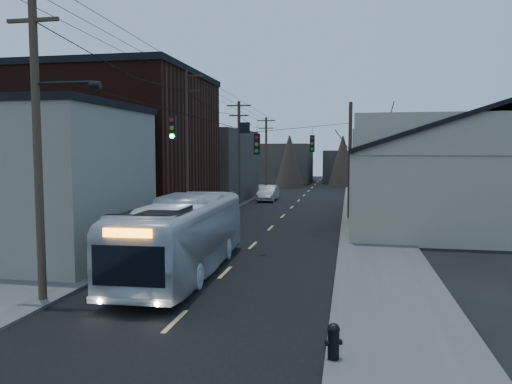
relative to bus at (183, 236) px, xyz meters
The scene contains 15 objects.
ground 7.87m from the bus, 77.81° to the right, with size 160.00×160.00×0.00m, color black.
road_surface 22.57m from the bus, 85.85° to the left, with size 9.00×110.00×0.02m, color black.
sidewalk_left 23.03m from the bus, 102.24° to the left, with size 4.00×110.00×0.12m, color #474744.
sidewalk_right 23.93m from the bus, 70.10° to the left, with size 4.00×110.00×0.12m, color #474744.
building_clapboard 7.76m from the bus, 168.81° to the left, with size 8.00×8.00×7.00m, color gray.
building_brick 15.40m from the bus, 123.90° to the left, with size 10.00×12.00×10.00m, color black.
building_left_far 29.59m from the bus, 105.46° to the left, with size 9.00×14.00×7.00m, color #38322D.
warehouse 22.81m from the bus, 50.04° to the left, with size 16.16×20.60×7.73m.
building_far_left 57.64m from the bus, 94.35° to the left, with size 10.00×12.00×6.00m, color #38322D.
building_far_right 63.06m from the bus, 82.13° to the left, with size 12.00×14.00×5.00m, color #38322D.
bare_tree 15.01m from the bus, 56.88° to the left, with size 0.40×0.40×7.20m, color black.
utility_lines 17.01m from the bus, 95.11° to the left, with size 11.24×45.28×10.50m.
bus is the anchor object (origin of this frame).
parked_car 29.82m from the bus, 92.64° to the left, with size 1.61×4.62×1.52m, color #A4A6AC.
fire_hydrant 9.95m from the bus, 50.24° to the right, with size 0.42×0.30×0.87m.
Camera 1 is at (5.02, -11.68, 5.07)m, focal length 35.00 mm.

